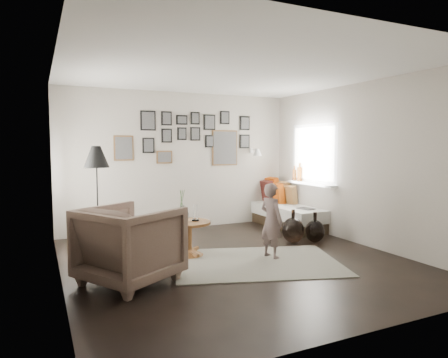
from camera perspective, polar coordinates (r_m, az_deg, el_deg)
name	(u,v)px	position (r m, az deg, el deg)	size (l,w,h in m)	color
ground	(236,260)	(5.67, 1.72, -11.56)	(4.80, 4.80, 0.00)	black
wall_back	(179,161)	(7.66, -6.39, 2.56)	(4.50, 4.50, 0.00)	#B0A79A
wall_front	(368,182)	(3.49, 19.89, -0.38)	(4.50, 4.50, 0.00)	#B0A79A
wall_left	(58,172)	(4.87, -22.61, 0.93)	(4.80, 4.80, 0.00)	#B0A79A
wall_right	(361,164)	(6.77, 19.02, 2.03)	(4.80, 4.80, 0.00)	#B0A79A
ceiling	(236,70)	(5.53, 1.79, 15.25)	(4.80, 4.80, 0.00)	white
door_left	(56,185)	(6.08, -22.90, -0.74)	(0.00, 2.14, 2.14)	white
window_right	(306,180)	(7.76, 11.64, -0.20)	(0.15, 1.32, 1.30)	white
gallery_wall	(194,138)	(7.74, -4.35, 5.88)	(2.74, 0.03, 1.08)	brown
wall_sconce	(257,152)	(8.06, 4.74, 3.84)	(0.18, 0.36, 0.16)	white
rug	(257,262)	(5.58, 4.71, -11.77)	(2.21, 1.55, 0.01)	beige
pedestal_table	(189,240)	(5.87, -5.09, -8.65)	(0.64, 0.64, 0.51)	brown
vase	(183,212)	(5.78, -5.94, -4.69)	(0.18, 0.18, 0.46)	black
candles	(195,213)	(5.83, -4.10, -4.84)	(0.11, 0.11, 0.24)	black
daybed	(286,211)	(8.07, 8.88, -4.55)	(0.87, 1.98, 0.93)	black
magazine_on_daybed	(306,209)	(7.52, 11.62, -4.15)	(0.21, 0.29, 0.02)	black
armchair	(130,244)	(4.82, -13.25, -9.06)	(0.97, 1.00, 0.91)	brown
armchair_cushion	(132,241)	(4.86, -13.03, -8.60)	(0.41, 0.41, 0.10)	silver
floor_lamp	(96,161)	(6.17, -17.76, 2.49)	(0.37, 0.37, 1.59)	black
magazine_basket	(129,267)	(4.83, -13.45, -12.07)	(0.34, 0.34, 0.42)	black
demijohn_large	(293,230)	(6.70, 9.83, -7.19)	(0.37, 0.37, 0.55)	black
demijohn_small	(315,231)	(6.82, 12.84, -7.24)	(0.32, 0.32, 0.50)	black
child	(271,221)	(5.71, 6.78, -5.93)	(0.39, 0.26, 1.07)	#685452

